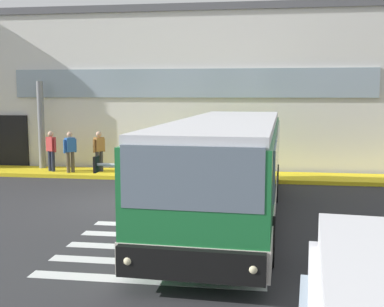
# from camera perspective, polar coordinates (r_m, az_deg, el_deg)

# --- Properties ---
(ground_plane) EXTENTS (80.00, 90.00, 0.02)m
(ground_plane) POSITION_cam_1_polar(r_m,az_deg,el_deg) (15.10, -7.58, -5.86)
(ground_plane) COLOR #2B2B2D
(ground_plane) RESTS_ON ground
(bay_paint_stripes) EXTENTS (4.40, 3.96, 0.01)m
(bay_paint_stripes) POSITION_cam_1_polar(r_m,az_deg,el_deg) (10.70, -3.27, -11.23)
(bay_paint_stripes) COLOR silver
(bay_paint_stripes) RESTS_ON ground
(terminal_building) EXTENTS (23.18, 13.80, 7.07)m
(terminal_building) POSITION_cam_1_polar(r_m,az_deg,el_deg) (26.20, -2.22, 7.50)
(terminal_building) COLOR silver
(terminal_building) RESTS_ON ground
(boarding_curb) EXTENTS (25.38, 2.00, 0.15)m
(boarding_curb) POSITION_cam_1_polar(r_m,az_deg,el_deg) (19.66, -3.79, -2.52)
(boarding_curb) COLOR yellow
(boarding_curb) RESTS_ON ground
(entry_support_column) EXTENTS (0.28, 0.28, 3.74)m
(entry_support_column) POSITION_cam_1_polar(r_m,az_deg,el_deg) (21.74, -17.50, 3.26)
(entry_support_column) COLOR slate
(entry_support_column) RESTS_ON boarding_curb
(bus_main_foreground) EXTENTS (3.49, 10.99, 2.70)m
(bus_main_foreground) POSITION_cam_1_polar(r_m,az_deg,el_deg) (12.95, 4.31, -1.94)
(bus_main_foreground) COLOR #1E7238
(bus_main_foreground) RESTS_ON ground
(passenger_near_column) EXTENTS (0.54, 0.37, 1.68)m
(passenger_near_column) POSITION_cam_1_polar(r_m,az_deg,el_deg) (20.73, -16.41, 0.51)
(passenger_near_column) COLOR #1E2338
(passenger_near_column) RESTS_ON boarding_curb
(passenger_by_doorway) EXTENTS (0.50, 0.52, 1.68)m
(passenger_by_doorway) POSITION_cam_1_polar(r_m,az_deg,el_deg) (20.24, -14.34, 0.53)
(passenger_by_doorway) COLOR #4C4233
(passenger_by_doorway) RESTS_ON boarding_curb
(passenger_at_curb_edge) EXTENTS (0.40, 0.50, 1.68)m
(passenger_at_curb_edge) POSITION_cam_1_polar(r_m,az_deg,el_deg) (20.16, -10.99, 0.49)
(passenger_at_curb_edge) COLOR #2D2D33
(passenger_at_curb_edge) RESTS_ON boarding_curb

